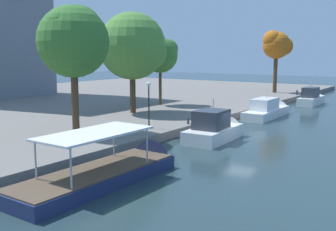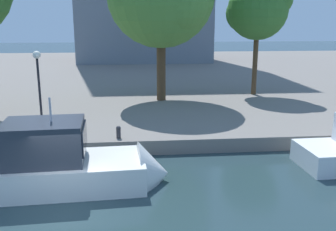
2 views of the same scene
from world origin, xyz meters
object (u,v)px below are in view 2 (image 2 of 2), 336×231
at_px(motor_yacht_2, 74,169).
at_px(mooring_bollard_1, 118,132).
at_px(lamp_post, 39,83).
at_px(tree_4, 258,9).

bearing_deg(motor_yacht_2, mooring_bollard_1, 64.21).
height_order(lamp_post, tree_4, tree_4).
bearing_deg(lamp_post, motor_yacht_2, -66.90).
xyz_separation_m(motor_yacht_2, lamp_post, (-2.39, 5.61, 2.62)).
distance_m(lamp_post, tree_4, 17.67).
bearing_deg(mooring_bollard_1, tree_4, 46.45).
relative_size(motor_yacht_2, mooring_bollard_1, 12.23).
distance_m(mooring_bollard_1, tree_4, 16.37).
xyz_separation_m(motor_yacht_2, mooring_bollard_1, (1.66, 3.95, 0.35)).
distance_m(motor_yacht_2, mooring_bollard_1, 4.30).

